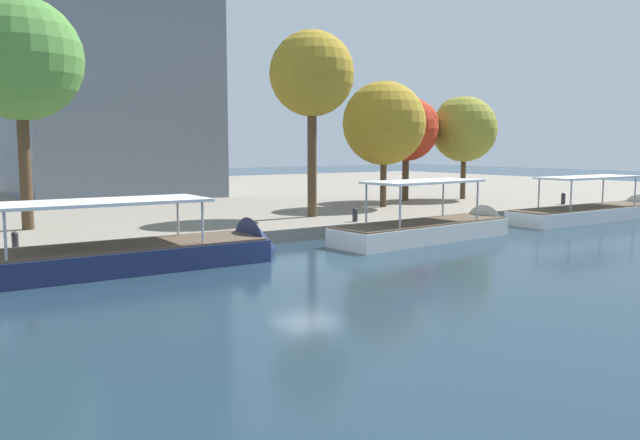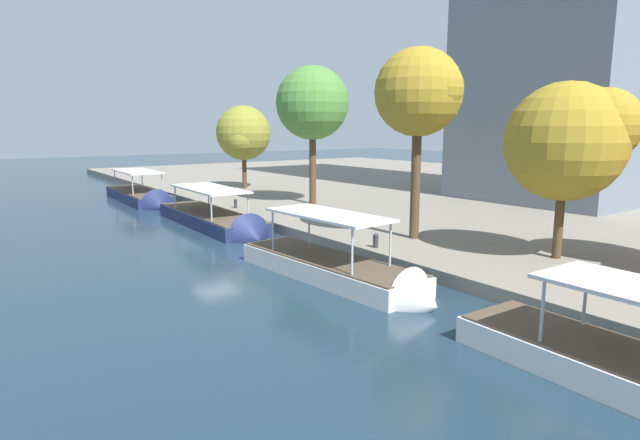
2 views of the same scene
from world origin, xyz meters
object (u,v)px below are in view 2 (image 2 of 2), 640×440
at_px(mooring_bollard_1, 236,203).
at_px(tree_2, 569,141).
at_px(mooring_bollard_2, 376,240).
at_px(tree_5, 315,105).
at_px(tour_boat_1, 217,223).
at_px(tree_4, 422,91).
at_px(tour_boat_2, 342,274).
at_px(tour_boat_0, 142,199).
at_px(tree_3, 245,135).

height_order(mooring_bollard_1, tree_2, tree_2).
xyz_separation_m(mooring_bollard_2, tree_5, (-15.34, 6.75, 7.80)).
relative_size(tour_boat_1, tree_4, 1.30).
bearing_deg(tour_boat_2, tree_2, 59.28).
distance_m(mooring_bollard_1, mooring_bollard_2, 17.06).
bearing_deg(tree_5, tree_4, -12.34).
bearing_deg(tour_boat_0, mooring_bollard_2, 8.26).
xyz_separation_m(tour_boat_2, tree_3, (-30.97, 11.13, 5.88)).
bearing_deg(mooring_bollard_1, tree_3, 149.14).
bearing_deg(tour_boat_0, tour_boat_2, 0.59).
distance_m(mooring_bollard_2, tree_4, 8.64).
bearing_deg(mooring_bollard_2, tree_4, 95.42).
height_order(mooring_bollard_1, tree_3, tree_3).
bearing_deg(tree_3, mooring_bollard_2, -13.95).
bearing_deg(tour_boat_1, mooring_bollard_1, 138.94).
bearing_deg(tour_boat_0, tour_boat_1, 2.85).
distance_m(tour_boat_0, tour_boat_2, 31.75).
height_order(mooring_bollard_2, tree_5, tree_5).
distance_m(mooring_bollard_2, tree_2, 10.53).
distance_m(tree_2, tree_4, 8.18).
relative_size(tour_boat_0, tree_5, 1.18).
distance_m(mooring_bollard_1, tree_5, 10.36).
height_order(tour_boat_1, mooring_bollard_1, tour_boat_1).
relative_size(tour_boat_2, mooring_bollard_2, 15.17).
distance_m(tour_boat_0, tree_5, 19.50).
bearing_deg(mooring_bollard_2, tree_2, 38.94).
distance_m(tour_boat_2, mooring_bollard_2, 4.63).
bearing_deg(tour_boat_1, tour_boat_2, -1.96).
relative_size(tour_boat_1, tour_boat_2, 1.18).
relative_size(tree_3, tree_5, 0.76).
relative_size(mooring_bollard_1, tree_3, 0.09).
distance_m(tour_boat_2, tree_2, 12.40).
height_order(tour_boat_0, tour_boat_1, tour_boat_0).
bearing_deg(mooring_bollard_1, tour_boat_0, -163.28).
bearing_deg(tour_boat_1, tree_5, 102.20).
height_order(tour_boat_2, tree_5, tree_5).
bearing_deg(tour_boat_0, tree_3, 87.21).
height_order(mooring_bollard_2, tree_3, tree_3).
distance_m(tree_2, tree_5, 22.58).
xyz_separation_m(tour_boat_2, mooring_bollard_1, (-19.31, 4.17, 0.67)).
height_order(tour_boat_2, tree_4, tree_4).
distance_m(tour_boat_2, tree_5, 22.28).
height_order(tour_boat_1, mooring_bollard_2, tour_boat_1).
xyz_separation_m(tour_boat_0, mooring_bollard_2, (29.50, 3.57, 0.76)).
bearing_deg(tree_5, tour_boat_2, -31.42).
height_order(tour_boat_1, tree_5, tree_5).
distance_m(tour_boat_1, tour_boat_2, 15.67).
relative_size(tree_2, tree_3, 0.99).
relative_size(tour_boat_1, mooring_bollard_1, 18.89).
xyz_separation_m(tour_boat_1, tree_5, (-1.94, 9.90, 8.53)).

